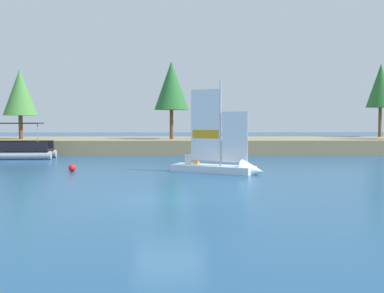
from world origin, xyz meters
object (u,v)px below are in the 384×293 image
shoreline_tree_left (20,93)px  shoreline_tree_midleft (171,86)px  shoreline_tree_midright (381,86)px  pontoon_boat (14,150)px  sailboat (227,166)px  wooden_dock (3,154)px  channel_buoy (72,168)px

shoreline_tree_left → shoreline_tree_midleft: (13.32, -0.09, 0.61)m
shoreline_tree_midright → pontoon_boat: 34.97m
sailboat → shoreline_tree_midright: bearing=79.1°
shoreline_tree_left → pontoon_boat: 8.25m
wooden_dock → pontoon_boat: (1.32, -1.23, 0.41)m
channel_buoy → wooden_dock: bearing=127.3°
shoreline_tree_left → shoreline_tree_midleft: shoreline_tree_midleft is taller
shoreline_tree_left → pontoon_boat: bearing=-74.7°
wooden_dock → channel_buoy: wooden_dock is taller
shoreline_tree_midleft → channel_buoy: bearing=-108.3°
wooden_dock → shoreline_tree_left: bearing=95.1°
shoreline_tree_midleft → sailboat: shoreline_tree_midleft is taller
shoreline_tree_left → channel_buoy: size_ratio=15.13×
wooden_dock → sailboat: 19.66m
shoreline_tree_left → wooden_dock: bearing=-84.9°
wooden_dock → sailboat: size_ratio=0.76×
shoreline_tree_midright → sailboat: bearing=-129.1°
shoreline_tree_left → wooden_dock: size_ratio=1.52×
shoreline_tree_left → channel_buoy: bearing=-62.1°
sailboat → wooden_dock: bearing=173.5°
shoreline_tree_midleft → wooden_dock: bearing=-157.7°
shoreline_tree_midright → wooden_dock: 35.89m
pontoon_boat → channel_buoy: pontoon_boat is taller
shoreline_tree_midright → shoreline_tree_left: bearing=-171.5°
sailboat → shoreline_tree_midleft: bearing=129.6°
shoreline_tree_midright → wooden_dock: bearing=-162.7°
shoreline_tree_midleft → pontoon_boat: 14.23m
shoreline_tree_midright → sailboat: size_ratio=1.38×
shoreline_tree_midright → pontoon_boat: size_ratio=1.26×
shoreline_tree_left → sailboat: (16.64, -16.55, -4.91)m
shoreline_tree_midright → channel_buoy: size_ratio=18.18×
shoreline_tree_left → shoreline_tree_midright: (34.26, 5.14, 1.06)m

